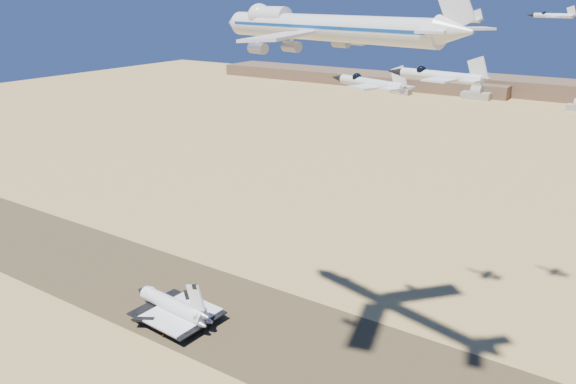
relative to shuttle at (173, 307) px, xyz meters
The scene contains 12 objects.
ground 25.29m from the shuttle, 27.73° to the left, with size 1200.00×1200.00×0.00m, color tan.
runway 25.29m from the shuttle, 27.73° to the left, with size 600.00×50.00×0.06m, color brown.
hangars 491.79m from the shuttle, 94.90° to the left, with size 200.50×29.50×30.00m.
shuttle is the anchor object (origin of this frame).
carrier_747 106.26m from the shuttle, ahead, with size 80.31×60.37×20.00m.
crew_a 11.54m from the shuttle, 34.70° to the right, with size 0.63×0.41×1.72m, color #BF5D0B.
crew_b 11.88m from the shuttle, 62.79° to the right, with size 0.86×0.49×1.76m, color #BF5D0B.
crew_c 15.22m from the shuttle, 33.54° to the right, with size 0.92×0.47×1.58m, color #BF5D0B.
chase_jet_a 131.09m from the shuttle, 24.27° to the right, with size 15.65×9.22×4.01m.
chase_jet_b 144.81m from the shuttle, 25.25° to the right, with size 13.98×7.83×3.50m.
chase_jet_c 129.36m from the shuttle, 34.51° to the left, with size 15.62×8.55×3.89m.
chase_jet_d 150.71m from the shuttle, 35.26° to the left, with size 14.06×8.06×3.56m.
Camera 1 is at (103.54, -130.07, 105.34)m, focal length 35.00 mm.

